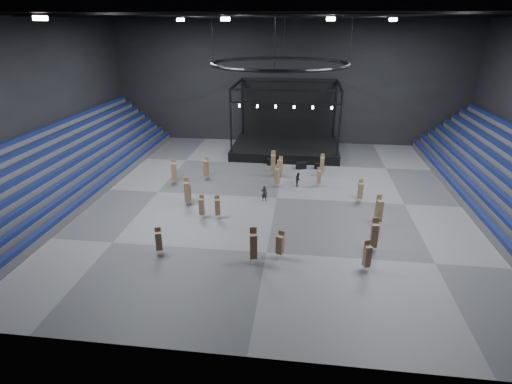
# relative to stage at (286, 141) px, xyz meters

# --- Properties ---
(floor) EXTENTS (50.00, 50.00, 0.00)m
(floor) POSITION_rel_stage_xyz_m (-0.00, -16.24, -1.45)
(floor) COLOR #545457
(floor) RESTS_ON ground
(ceiling) EXTENTS (50.00, 42.00, 0.20)m
(ceiling) POSITION_rel_stage_xyz_m (-0.00, -16.24, 16.55)
(ceiling) COLOR black
(ceiling) RESTS_ON wall_back
(wall_back) EXTENTS (50.00, 0.20, 18.00)m
(wall_back) POSITION_rel_stage_xyz_m (-0.00, 4.76, 7.55)
(wall_back) COLOR black
(wall_back) RESTS_ON ground
(wall_front) EXTENTS (50.00, 0.20, 18.00)m
(wall_front) POSITION_rel_stage_xyz_m (-0.00, -37.24, 7.55)
(wall_front) COLOR black
(wall_front) RESTS_ON ground
(wall_left) EXTENTS (0.20, 42.00, 18.00)m
(wall_left) POSITION_rel_stage_xyz_m (-25.00, -16.24, 7.55)
(wall_left) COLOR black
(wall_left) RESTS_ON ground
(bleachers_left) EXTENTS (7.20, 40.00, 6.40)m
(bleachers_left) POSITION_rel_stage_xyz_m (-22.94, -16.24, 0.28)
(bleachers_left) COLOR #454547
(bleachers_left) RESTS_ON floor
(stage) EXTENTS (14.00, 10.00, 9.20)m
(stage) POSITION_rel_stage_xyz_m (0.00, 0.00, 0.00)
(stage) COLOR black
(stage) RESTS_ON floor
(truss_ring) EXTENTS (12.30, 12.30, 5.15)m
(truss_ring) POSITION_rel_stage_xyz_m (-0.00, -16.24, 11.55)
(truss_ring) COLOR black
(truss_ring) RESTS_ON ceiling
(roof_girders) EXTENTS (49.00, 30.35, 0.70)m
(roof_girders) POSITION_rel_stage_xyz_m (-0.00, -16.24, 15.75)
(roof_girders) COLOR black
(roof_girders) RESTS_ON ceiling
(floodlights) EXTENTS (28.60, 16.60, 0.25)m
(floodlights) POSITION_rel_stage_xyz_m (-0.00, -20.24, 15.15)
(floodlights) COLOR white
(floodlights) RESTS_ON roof_girders
(flight_case_left) EXTENTS (1.23, 0.70, 0.78)m
(flight_case_left) POSITION_rel_stage_xyz_m (-1.38, -6.13, -1.06)
(flight_case_left) COLOR black
(flight_case_left) RESTS_ON floor
(flight_case_mid) EXTENTS (1.34, 0.97, 0.80)m
(flight_case_mid) POSITION_rel_stage_xyz_m (2.27, -7.07, -1.05)
(flight_case_mid) COLOR black
(flight_case_mid) RESTS_ON floor
(flight_case_right) EXTENTS (1.13, 0.74, 0.70)m
(flight_case_right) POSITION_rel_stage_xyz_m (4.38, -6.94, -1.10)
(flight_case_right) COLOR black
(flight_case_right) RESTS_ON floor
(chair_stack_0) EXTENTS (0.43, 0.43, 2.22)m
(chair_stack_0) POSITION_rel_stage_xyz_m (-6.39, -21.52, -0.30)
(chair_stack_0) COLOR silver
(chair_stack_0) RESTS_ON floor
(chair_stack_1) EXTENTS (0.55, 0.55, 2.93)m
(chair_stack_1) POSITION_rel_stage_xyz_m (-0.94, -9.76, 0.04)
(chair_stack_1) COLOR silver
(chair_stack_1) RESTS_ON floor
(chair_stack_2) EXTENTS (0.49, 0.49, 2.29)m
(chair_stack_2) POSITION_rel_stage_xyz_m (8.19, -16.08, -0.27)
(chair_stack_2) COLOR silver
(chair_stack_2) RESTS_ON floor
(chair_stack_3) EXTENTS (0.66, 0.66, 2.88)m
(chair_stack_3) POSITION_rel_stage_xyz_m (9.15, -21.08, 0.01)
(chair_stack_3) COLOR silver
(chair_stack_3) RESTS_ON floor
(chair_stack_4) EXTENTS (0.57, 0.57, 2.47)m
(chair_stack_4) POSITION_rel_stage_xyz_m (-0.23, -13.21, -0.19)
(chair_stack_4) COLOR silver
(chair_stack_4) RESTS_ON floor
(chair_stack_5) EXTENTS (0.47, 0.47, 2.54)m
(chair_stack_5) POSITION_rel_stage_xyz_m (4.66, -9.01, -0.15)
(chair_stack_5) COLOR silver
(chair_stack_5) RESTS_ON floor
(chair_stack_6) EXTENTS (0.66, 0.66, 2.39)m
(chair_stack_6) POSITION_rel_stage_xyz_m (-0.13, -10.07, -0.19)
(chair_stack_6) COLOR silver
(chair_stack_6) RESTS_ON floor
(chair_stack_7) EXTENTS (0.62, 0.62, 2.85)m
(chair_stack_7) POSITION_rel_stage_xyz_m (-0.83, -28.22, 0.00)
(chair_stack_7) COLOR silver
(chair_stack_7) RESTS_ON floor
(chair_stack_8) EXTENTS (0.57, 0.57, 2.19)m
(chair_stack_8) POSITION_rel_stage_xyz_m (-4.97, -21.41, -0.30)
(chair_stack_8) COLOR silver
(chair_stack_8) RESTS_ON floor
(chair_stack_9) EXTENTS (0.66, 0.66, 2.82)m
(chair_stack_9) POSITION_rel_stage_xyz_m (-11.47, -13.60, -0.00)
(chair_stack_9) COLOR silver
(chair_stack_9) RESTS_ON floor
(chair_stack_10) EXTENTS (0.53, 0.53, 2.77)m
(chair_stack_10) POSITION_rel_stage_xyz_m (8.15, -25.44, -0.03)
(chair_stack_10) COLOR silver
(chair_stack_10) RESTS_ON floor
(chair_stack_11) EXTENTS (0.61, 0.61, 2.58)m
(chair_stack_11) POSITION_rel_stage_xyz_m (-8.30, -11.84, -0.14)
(chair_stack_11) COLOR silver
(chair_stack_11) RESTS_ON floor
(chair_stack_12) EXTENTS (0.66, 0.66, 2.21)m
(chair_stack_12) POSITION_rel_stage_xyz_m (1.06, -27.31, -0.27)
(chair_stack_12) COLOR silver
(chair_stack_12) RESTS_ON floor
(chair_stack_13) EXTENTS (0.60, 0.60, 2.21)m
(chair_stack_13) POSITION_rel_stage_xyz_m (-8.11, -27.89, -0.29)
(chair_stack_13) COLOR silver
(chair_stack_13) RESTS_ON floor
(chair_stack_14) EXTENTS (0.58, 0.58, 2.37)m
(chair_stack_14) POSITION_rel_stage_xyz_m (7.26, -28.23, -0.23)
(chair_stack_14) COLOR silver
(chair_stack_14) RESTS_ON floor
(chair_stack_15) EXTENTS (0.68, 0.68, 2.28)m
(chair_stack_15) POSITION_rel_stage_xyz_m (-8.54, -18.42, -0.23)
(chair_stack_15) COLOR silver
(chair_stack_15) RESTS_ON floor
(chair_stack_16) EXTENTS (0.69, 0.69, 2.88)m
(chair_stack_16) POSITION_rel_stage_xyz_m (-8.43, -19.09, 0.02)
(chair_stack_16) COLOR silver
(chair_stack_16) RESTS_ON floor
(chair_stack_17) EXTENTS (0.44, 0.44, 2.11)m
(chair_stack_17) POSITION_rel_stage_xyz_m (4.23, -12.44, -0.36)
(chair_stack_17) COLOR silver
(chair_stack_17) RESTS_ON floor
(man_center) EXTENTS (0.62, 0.44, 1.63)m
(man_center) POSITION_rel_stage_xyz_m (-1.18, -17.13, -0.64)
(man_center) COLOR black
(man_center) RESTS_ON floor
(crew_member) EXTENTS (0.58, 0.75, 1.53)m
(crew_member) POSITION_rel_stage_xyz_m (2.04, -12.73, -0.69)
(crew_member) COLOR black
(crew_member) RESTS_ON floor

